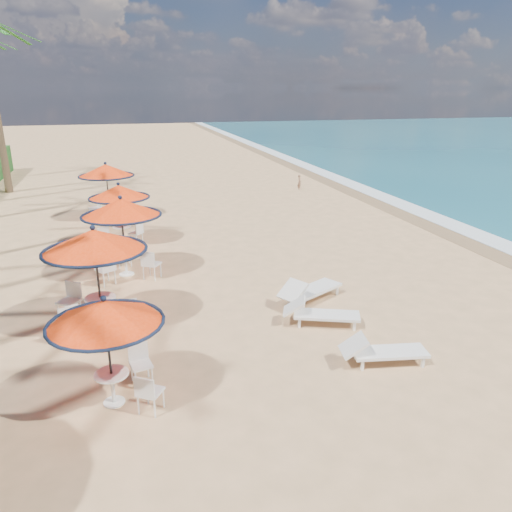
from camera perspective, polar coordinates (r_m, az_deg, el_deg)
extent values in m
plane|color=tan|center=(11.42, 10.47, -11.50)|extent=(160.00, 160.00, 0.00)
cube|color=white|center=(24.03, 20.46, 3.78)|extent=(1.20, 140.00, 0.04)
cube|color=olive|center=(23.52, 18.66, 3.68)|extent=(1.40, 140.00, 0.02)
cylinder|color=black|center=(9.70, -16.44, -10.63)|extent=(0.05, 0.05, 2.12)
cone|color=#FE4216|center=(9.33, -16.90, -6.18)|extent=(2.12, 2.12, 0.46)
torus|color=black|center=(9.42, -16.78, -7.35)|extent=(2.12, 2.12, 0.06)
sphere|color=black|center=(9.23, -17.06, -4.67)|extent=(0.11, 0.11, 0.11)
cylinder|color=white|center=(9.91, -16.21, -12.82)|extent=(0.64, 0.64, 0.04)
cylinder|color=white|center=(10.07, -16.05, -14.30)|extent=(0.07, 0.07, 0.64)
cylinder|color=black|center=(12.81, -17.61, -2.48)|extent=(0.05, 0.05, 2.50)
cone|color=#FE4216|center=(12.50, -18.04, 1.71)|extent=(2.50, 2.50, 0.54)
torus|color=black|center=(12.58, -17.93, 0.62)|extent=(2.50, 2.50, 0.08)
sphere|color=black|center=(12.42, -18.19, 3.11)|extent=(0.13, 0.13, 0.13)
cylinder|color=white|center=(12.99, -17.39, -4.59)|extent=(0.76, 0.76, 0.04)
cylinder|color=white|center=(13.13, -17.24, -6.03)|extent=(0.09, 0.09, 0.76)
cylinder|color=black|center=(16.17, -14.91, 2.06)|extent=(0.05, 0.05, 2.47)
cone|color=#FE4216|center=(15.93, -15.19, 5.39)|extent=(2.47, 2.47, 0.54)
torus|color=black|center=(15.99, -15.12, 4.53)|extent=(2.47, 2.47, 0.08)
sphere|color=black|center=(15.87, -15.29, 6.48)|extent=(0.13, 0.13, 0.13)
cylinder|color=white|center=(16.31, -14.76, 0.36)|extent=(0.75, 0.75, 0.04)
cylinder|color=white|center=(16.42, -14.66, -0.82)|extent=(0.09, 0.09, 0.75)
cylinder|color=black|center=(19.58, -15.19, 4.57)|extent=(0.05, 0.05, 2.27)
cone|color=#FE4216|center=(19.40, -15.41, 7.12)|extent=(2.27, 2.27, 0.49)
torus|color=black|center=(19.44, -15.36, 6.46)|extent=(2.27, 2.27, 0.07)
sphere|color=black|center=(19.34, -15.49, 7.95)|extent=(0.12, 0.12, 0.12)
cylinder|color=white|center=(19.70, -15.08, 3.27)|extent=(0.69, 0.69, 0.04)
cylinder|color=white|center=(19.78, -15.00, 2.36)|extent=(0.08, 0.08, 0.69)
cylinder|color=black|center=(23.72, -16.57, 7.07)|extent=(0.05, 0.05, 2.47)
cone|color=#FE4216|center=(23.56, -16.78, 9.37)|extent=(2.47, 2.47, 0.54)
torus|color=black|center=(23.60, -16.73, 8.78)|extent=(2.47, 2.47, 0.08)
sphere|color=black|center=(23.52, -16.86, 10.11)|extent=(0.13, 0.13, 0.13)
cylinder|color=white|center=(23.82, -16.46, 5.89)|extent=(0.75, 0.75, 0.04)
cylinder|color=white|center=(23.90, -16.38, 5.06)|extent=(0.09, 0.09, 0.75)
cube|color=white|center=(11.34, 15.01, -10.56)|extent=(1.69, 0.85, 0.07)
cube|color=white|center=(10.99, 11.10, -9.98)|extent=(0.63, 0.67, 0.40)
cube|color=white|center=(11.41, 14.95, -11.23)|extent=(0.06, 0.06, 0.23)
cube|color=white|center=(12.73, 8.09, -6.69)|extent=(1.74, 1.16, 0.07)
cube|color=white|center=(12.63, 4.40, -5.69)|extent=(0.73, 0.76, 0.41)
cube|color=white|center=(12.79, 8.06, -7.32)|extent=(0.06, 0.06, 0.23)
cube|color=white|center=(14.15, 6.62, -3.83)|extent=(1.89, 1.44, 0.07)
cube|color=white|center=(13.43, 4.20, -3.95)|extent=(0.84, 0.86, 0.45)
cube|color=white|center=(14.22, 6.59, -4.46)|extent=(0.06, 0.06, 0.25)
imported|color=brown|center=(29.70, 4.99, 8.45)|extent=(0.26, 0.36, 0.92)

